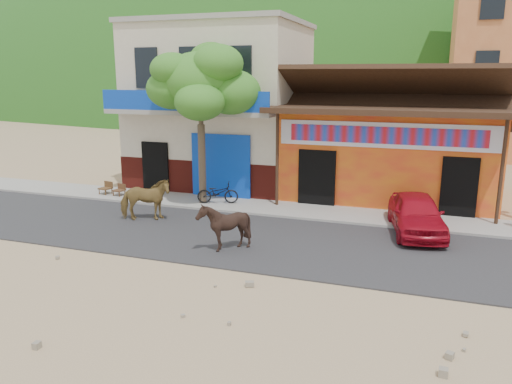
% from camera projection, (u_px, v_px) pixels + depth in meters
% --- Properties ---
extents(ground, '(120.00, 120.00, 0.00)m').
position_uv_depth(ground, '(272.00, 276.00, 12.54)').
color(ground, '#9E825B').
rests_on(ground, ground).
extents(road, '(60.00, 5.00, 0.04)m').
position_uv_depth(road, '(297.00, 244.00, 14.83)').
color(road, '#28282B').
rests_on(road, ground).
extents(sidewalk, '(60.00, 2.00, 0.12)m').
position_uv_depth(sidewalk, '(321.00, 213.00, 18.04)').
color(sidewalk, gray).
rests_on(sidewalk, ground).
extents(dance_club, '(8.00, 6.00, 3.60)m').
position_uv_depth(dance_club, '(390.00, 152.00, 20.69)').
color(dance_club, orange).
rests_on(dance_club, ground).
extents(cafe_building, '(7.00, 6.00, 7.00)m').
position_uv_depth(cafe_building, '(222.00, 107.00, 22.67)').
color(cafe_building, beige).
rests_on(cafe_building, ground).
extents(hillside, '(100.00, 40.00, 24.00)m').
position_uv_depth(hillside, '(412.00, 25.00, 74.16)').
color(hillside, '#194C14').
rests_on(hillside, ground).
extents(tree, '(3.00, 3.00, 6.00)m').
position_uv_depth(tree, '(201.00, 125.00, 18.61)').
color(tree, '#2D721E').
rests_on(tree, sidewalk).
extents(cow_tan, '(1.91, 1.43, 1.47)m').
position_uv_depth(cow_tan, '(145.00, 200.00, 17.06)').
color(cow_tan, olive).
rests_on(cow_tan, road).
extents(cow_dark, '(1.31, 1.17, 1.42)m').
position_uv_depth(cow_dark, '(224.00, 226.00, 14.16)').
color(cow_dark, black).
rests_on(cow_dark, road).
extents(red_car, '(2.16, 3.91, 1.26)m').
position_uv_depth(red_car, '(416.00, 214.00, 15.73)').
color(red_car, '#A80C1C').
rests_on(red_car, road).
extents(scooter, '(1.66, 1.03, 0.82)m').
position_uv_depth(scooter, '(218.00, 193.00, 19.07)').
color(scooter, black).
rests_on(scooter, sidewalk).
extents(cafe_chair_left, '(0.52, 0.52, 0.95)m').
position_uv_depth(cafe_chair_left, '(105.00, 183.00, 20.54)').
color(cafe_chair_left, '#53311B').
rests_on(cafe_chair_left, sidewalk).
extents(cafe_chair_right, '(0.47, 0.47, 0.86)m').
position_uv_depth(cafe_chair_right, '(119.00, 185.00, 20.28)').
color(cafe_chair_right, '#492D18').
rests_on(cafe_chair_right, sidewalk).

